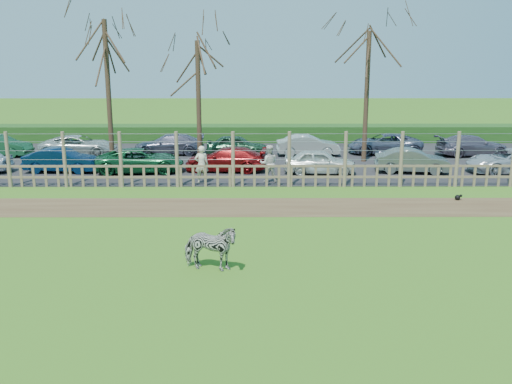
{
  "coord_description": "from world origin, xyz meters",
  "views": [
    {
      "loc": [
        0.92,
        -16.98,
        5.85
      ],
      "look_at": [
        1.0,
        2.5,
        1.1
      ],
      "focal_mm": 40.0,
      "sensor_mm": 36.0,
      "label": 1
    }
  ],
  "objects_px": {
    "car_6": "(511,161)",
    "car_13": "(472,145)",
    "tree_mid": "(198,73)",
    "car_12": "(385,144)",
    "tree_left": "(106,58)",
    "zebra": "(210,248)",
    "car_3": "(226,159)",
    "tree_right": "(368,65)",
    "car_10": "(237,145)",
    "car_5": "(412,161)",
    "car_4": "(320,162)",
    "car_8": "(79,146)",
    "crow": "(458,197)",
    "visitor_b": "(269,164)",
    "car_9": "(169,144)",
    "car_1": "(61,160)",
    "car_2": "(140,160)",
    "car_11": "(308,145)",
    "visitor_a": "(202,164)"
  },
  "relations": [
    {
      "from": "tree_left",
      "to": "zebra",
      "type": "distance_m",
      "value": 16.67
    },
    {
      "from": "car_9",
      "to": "car_13",
      "type": "bearing_deg",
      "value": 83.48
    },
    {
      "from": "car_3",
      "to": "car_10",
      "type": "height_order",
      "value": "same"
    },
    {
      "from": "car_4",
      "to": "car_8",
      "type": "bearing_deg",
      "value": 75.25
    },
    {
      "from": "crow",
      "to": "car_3",
      "type": "xyz_separation_m",
      "value": [
        -9.75,
        5.81,
        0.52
      ]
    },
    {
      "from": "visitor_b",
      "to": "car_11",
      "type": "relative_size",
      "value": 0.47
    },
    {
      "from": "car_6",
      "to": "car_13",
      "type": "relative_size",
      "value": 1.04
    },
    {
      "from": "car_5",
      "to": "car_3",
      "type": "bearing_deg",
      "value": 94.43
    },
    {
      "from": "car_2",
      "to": "car_6",
      "type": "relative_size",
      "value": 1.0
    },
    {
      "from": "car_11",
      "to": "visitor_a",
      "type": "bearing_deg",
      "value": 140.52
    },
    {
      "from": "car_8",
      "to": "car_12",
      "type": "distance_m",
      "value": 17.92
    },
    {
      "from": "tree_mid",
      "to": "zebra",
      "type": "xyz_separation_m",
      "value": [
        1.72,
        -15.65,
        -4.2
      ]
    },
    {
      "from": "zebra",
      "to": "car_12",
      "type": "distance_m",
      "value": 20.58
    },
    {
      "from": "tree_left",
      "to": "car_12",
      "type": "distance_m",
      "value": 16.43
    },
    {
      "from": "visitor_b",
      "to": "car_5",
      "type": "xyz_separation_m",
      "value": [
        7.21,
        2.08,
        -0.26
      ]
    },
    {
      "from": "tree_right",
      "to": "car_5",
      "type": "bearing_deg",
      "value": -59.49
    },
    {
      "from": "zebra",
      "to": "car_3",
      "type": "height_order",
      "value": "zebra"
    },
    {
      "from": "tree_mid",
      "to": "car_12",
      "type": "xyz_separation_m",
      "value": [
        10.67,
        2.88,
        -4.23
      ]
    },
    {
      "from": "zebra",
      "to": "car_13",
      "type": "bearing_deg",
      "value": -25.56
    },
    {
      "from": "car_3",
      "to": "car_5",
      "type": "relative_size",
      "value": 1.14
    },
    {
      "from": "car_9",
      "to": "car_10",
      "type": "height_order",
      "value": "same"
    },
    {
      "from": "tree_left",
      "to": "crow",
      "type": "bearing_deg",
      "value": -23.71
    },
    {
      "from": "visitor_a",
      "to": "crow",
      "type": "relative_size",
      "value": 5.75
    },
    {
      "from": "visitor_b",
      "to": "car_5",
      "type": "relative_size",
      "value": 0.47
    },
    {
      "from": "tree_right",
      "to": "car_5",
      "type": "height_order",
      "value": "tree_right"
    },
    {
      "from": "tree_left",
      "to": "crow",
      "type": "xyz_separation_m",
      "value": [
        15.78,
        -6.93,
        -5.5
      ]
    },
    {
      "from": "zebra",
      "to": "car_9",
      "type": "bearing_deg",
      "value": 23.92
    },
    {
      "from": "car_8",
      "to": "tree_mid",
      "type": "bearing_deg",
      "value": -111.28
    },
    {
      "from": "car_3",
      "to": "car_12",
      "type": "bearing_deg",
      "value": 125.18
    },
    {
      "from": "tree_left",
      "to": "car_8",
      "type": "distance_m",
      "value": 6.55
    },
    {
      "from": "crow",
      "to": "car_3",
      "type": "bearing_deg",
      "value": 149.22
    },
    {
      "from": "car_4",
      "to": "car_10",
      "type": "relative_size",
      "value": 1.0
    },
    {
      "from": "car_13",
      "to": "car_8",
      "type": "bearing_deg",
      "value": 83.66
    },
    {
      "from": "car_9",
      "to": "car_1",
      "type": "bearing_deg",
      "value": -47.34
    },
    {
      "from": "tree_right",
      "to": "car_11",
      "type": "relative_size",
      "value": 2.02
    },
    {
      "from": "car_4",
      "to": "car_5",
      "type": "distance_m",
      "value": 4.63
    },
    {
      "from": "tree_mid",
      "to": "car_13",
      "type": "xyz_separation_m",
      "value": [
        15.62,
        2.24,
        -4.23
      ]
    },
    {
      "from": "car_3",
      "to": "visitor_b",
      "type": "bearing_deg",
      "value": 45.84
    },
    {
      "from": "car_10",
      "to": "car_9",
      "type": "bearing_deg",
      "value": 86.21
    },
    {
      "from": "visitor_a",
      "to": "tree_mid",
      "type": "bearing_deg",
      "value": -95.37
    },
    {
      "from": "car_1",
      "to": "car_10",
      "type": "distance_m",
      "value": 9.83
    },
    {
      "from": "car_9",
      "to": "car_12",
      "type": "bearing_deg",
      "value": 85.75
    },
    {
      "from": "tree_right",
      "to": "car_10",
      "type": "height_order",
      "value": "tree_right"
    },
    {
      "from": "car_3",
      "to": "car_8",
      "type": "xyz_separation_m",
      "value": [
        -8.77,
        4.39,
        0.0
      ]
    },
    {
      "from": "car_3",
      "to": "car_13",
      "type": "xyz_separation_m",
      "value": [
        14.09,
        4.36,
        0.0
      ]
    },
    {
      "from": "car_4",
      "to": "car_12",
      "type": "height_order",
      "value": "same"
    },
    {
      "from": "zebra",
      "to": "car_12",
      "type": "xyz_separation_m",
      "value": [
        8.95,
        18.54,
        -0.02
      ]
    },
    {
      "from": "car_13",
      "to": "car_9",
      "type": "bearing_deg",
      "value": 82.11
    },
    {
      "from": "visitor_b",
      "to": "car_12",
      "type": "distance_m",
      "value": 10.34
    },
    {
      "from": "car_6",
      "to": "car_4",
      "type": "bearing_deg",
      "value": -94.69
    }
  ]
}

